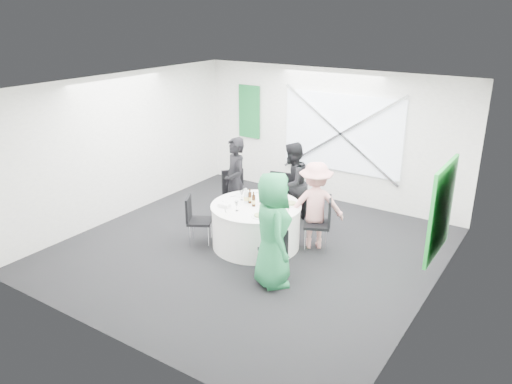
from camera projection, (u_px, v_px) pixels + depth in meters
The scene contains 49 objects.
floor at pixel (250, 249), 8.65m from camera, with size 6.00×6.00×0.00m, color black.
ceiling at pixel (249, 86), 7.67m from camera, with size 6.00×6.00×0.00m, color white.
wall_back at pixel (329, 136), 10.51m from camera, with size 6.00×6.00×0.00m, color silver.
wall_front at pixel (105, 239), 5.81m from camera, with size 6.00×6.00×0.00m, color silver.
wall_left at pixel (122, 146), 9.71m from camera, with size 6.00×6.00×0.00m, color silver.
wall_right at pixel (436, 211), 6.61m from camera, with size 6.00×6.00×0.00m, color silver.
window_panel at pixel (342, 133), 10.29m from camera, with size 2.60×0.03×1.60m, color white.
window_brace_a at pixel (341, 134), 10.26m from camera, with size 0.05×0.05×3.16m, color silver.
window_brace_b at pixel (341, 134), 10.26m from camera, with size 0.05×0.05×3.16m, color silver.
green_banner at pixel (249, 112), 11.40m from camera, with size 0.55×0.04×1.20m, color #125D23.
green_sign at pixel (441, 210), 7.18m from camera, with size 0.05×1.20×1.40m, color #1B942F.
banquet_table at pixel (256, 225), 8.67m from camera, with size 1.56×1.56×0.76m.
chair_back at pixel (278, 194), 9.61m from camera, with size 0.52×0.53×0.97m.
chair_back_left at pixel (235, 192), 9.65m from camera, with size 0.64×0.64×1.00m.
chair_back_right at pixel (322, 219), 8.46m from camera, with size 0.58×0.58×0.96m.
chair_front_right at pixel (274, 250), 7.53m from camera, with size 0.55×0.55×0.85m.
chair_front_left at pixel (195, 217), 8.69m from camera, with size 0.55×0.54×0.88m.
person_man_back_left at pixel (235, 182), 9.38m from camera, with size 0.62×0.41×1.71m, color black.
person_man_back at pixel (292, 184), 9.46m from camera, with size 0.78×0.43×1.60m, color black.
person_woman_pink at pixel (315, 205), 8.51m from camera, with size 0.99×0.46×1.54m, color pink.
person_woman_green at pixel (273, 230), 7.30m from camera, with size 0.86×0.56×1.76m, color #228048.
plate_back at pixel (272, 195), 8.97m from camera, with size 0.26×0.26×0.01m.
plate_back_left at pixel (242, 195), 8.98m from camera, with size 0.27×0.27×0.01m.
plate_back_right at pixel (291, 204), 8.56m from camera, with size 0.29×0.29×0.04m.
plate_front_right at pixel (260, 216), 8.06m from camera, with size 0.27×0.27×0.04m.
plate_front_left at pixel (224, 205), 8.51m from camera, with size 0.25×0.25×0.01m.
napkin at pixel (224, 205), 8.44m from camera, with size 0.18×0.12×0.05m, color white.
beer_bottle_a at pixel (250, 198), 8.60m from camera, with size 0.06×0.06×0.25m.
beer_bottle_b at pixel (261, 197), 8.64m from camera, with size 0.06×0.06×0.27m.
beer_bottle_c at pixel (263, 201), 8.45m from camera, with size 0.06×0.06×0.25m.
beer_bottle_d at pixel (254, 201), 8.46m from camera, with size 0.06×0.06×0.26m.
green_water_bottle at pixel (272, 200), 8.47m from camera, with size 0.08×0.08×0.29m.
clear_water_bottle at pixel (246, 197), 8.60m from camera, with size 0.08×0.08×0.27m.
wine_glass_a at pixel (237, 204), 8.26m from camera, with size 0.07×0.07×0.17m.
wine_glass_b at pixel (267, 192), 8.80m from camera, with size 0.07×0.07×0.17m.
wine_glass_c at pixel (245, 192), 8.81m from camera, with size 0.07×0.07×0.17m.
wine_glass_d at pixel (271, 194), 8.71m from camera, with size 0.07×0.07×0.17m.
wine_glass_e at pixel (277, 202), 8.35m from camera, with size 0.07×0.07×0.17m.
wine_glass_f at pixel (242, 193), 8.73m from camera, with size 0.07×0.07×0.17m.
fork_a at pixel (259, 218), 8.00m from camera, with size 0.01×0.15×0.01m, color silver.
knife_a at pixel (276, 216), 8.10m from camera, with size 0.01×0.15×0.01m, color silver.
fork_b at pixel (281, 197), 8.88m from camera, with size 0.01×0.15×0.01m, color silver.
knife_b at pixel (266, 194), 9.05m from camera, with size 0.01×0.15×0.01m, color silver.
fork_c at pixel (223, 203), 8.63m from camera, with size 0.01×0.15×0.01m, color silver.
knife_c at pixel (225, 211), 8.29m from camera, with size 0.01×0.15×0.01m, color silver.
fork_d at pixel (254, 193), 9.08m from camera, with size 0.01×0.15×0.01m, color silver.
knife_d at pixel (234, 196), 8.93m from camera, with size 0.01×0.15×0.01m, color silver.
fork_e at pixel (288, 209), 8.36m from camera, with size 0.01×0.15×0.01m, color silver.
knife_e at pixel (289, 203), 8.64m from camera, with size 0.01×0.15×0.01m, color silver.
Camera 1 is at (4.37, -6.42, 3.94)m, focal length 35.00 mm.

